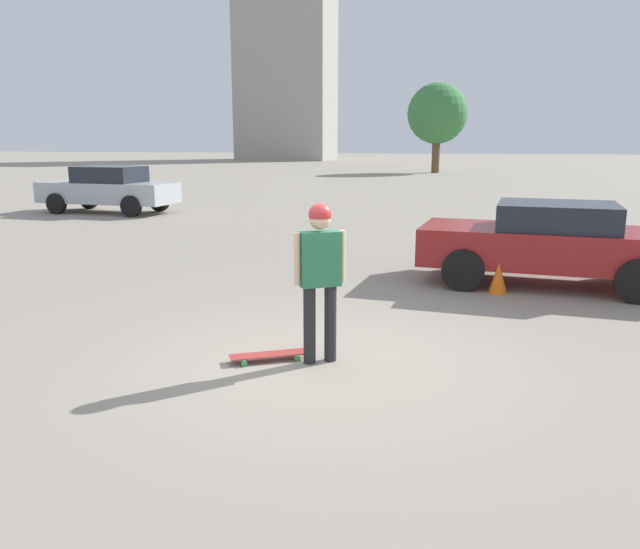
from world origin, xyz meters
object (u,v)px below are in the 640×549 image
object	(u,v)px
skateboard	(269,355)
traffic_cone	(498,278)
person	(320,267)
car_parked_near	(550,242)
car_parked_far	(108,189)

from	to	relation	value
skateboard	traffic_cone	size ratio (longest dim) A/B	1.71
person	skateboard	xyz separation A→B (m)	(0.58, 0.10, -1.04)
skateboard	traffic_cone	bearing A→B (deg)	-152.80
skateboard	traffic_cone	distance (m)	4.75
car_parked_near	traffic_cone	bearing A→B (deg)	49.62
car_parked_near	traffic_cone	world-z (taller)	car_parked_near
car_parked_far	person	bearing A→B (deg)	133.57
skateboard	person	bearing A→B (deg)	161.74
skateboard	car_parked_near	xyz separation A→B (m)	(-3.57, -4.73, 0.69)
person	traffic_cone	world-z (taller)	person
traffic_cone	person	bearing A→B (deg)	60.72
person	skateboard	size ratio (longest dim) A/B	2.03
person	skateboard	world-z (taller)	person
person	car_parked_near	size ratio (longest dim) A/B	0.41
traffic_cone	skateboard	bearing A→B (deg)	55.24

